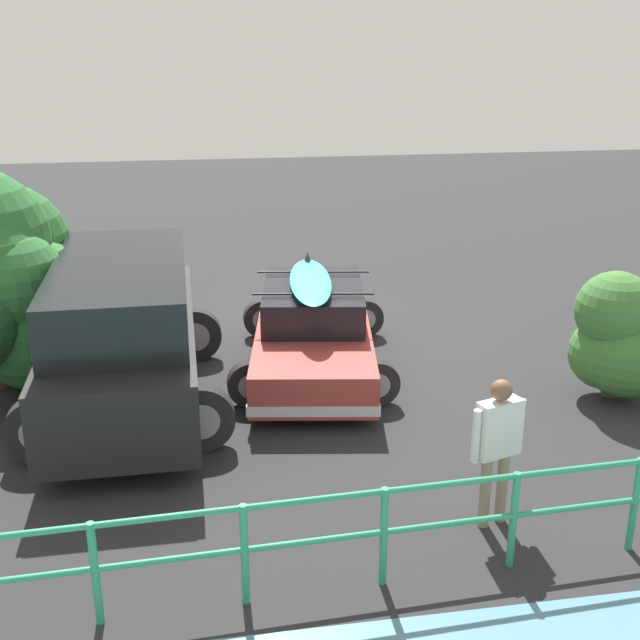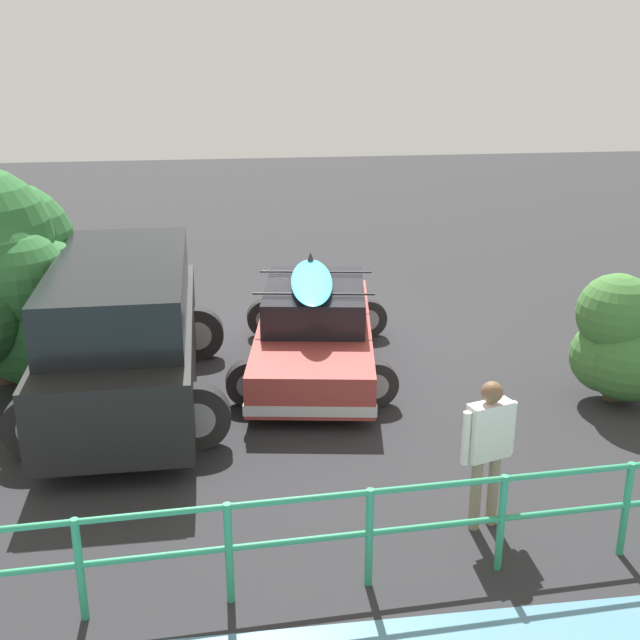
{
  "view_description": "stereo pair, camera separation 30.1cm",
  "coord_description": "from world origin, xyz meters",
  "px_view_note": "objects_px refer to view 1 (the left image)",
  "views": [
    {
      "loc": [
        1.58,
        11.49,
        4.61
      ],
      "look_at": [
        -0.13,
        1.16,
        0.95
      ],
      "focal_mm": 45.0,
      "sensor_mm": 36.0,
      "label": 1
    },
    {
      "loc": [
        1.28,
        11.54,
        4.61
      ],
      "look_at": [
        -0.13,
        1.16,
        0.95
      ],
      "focal_mm": 45.0,
      "sensor_mm": 36.0,
      "label": 2
    }
  ],
  "objects_px": {
    "person_bystander": "(498,439)",
    "bush_near_left": "(624,336)",
    "sedan_car": "(313,329)",
    "suv_car": "(125,333)"
  },
  "relations": [
    {
      "from": "sedan_car",
      "to": "person_bystander",
      "type": "xyz_separation_m",
      "value": [
        -1.13,
        4.38,
        0.35
      ]
    },
    {
      "from": "suv_car",
      "to": "bush_near_left",
      "type": "height_order",
      "value": "suv_car"
    },
    {
      "from": "sedan_car",
      "to": "bush_near_left",
      "type": "relative_size",
      "value": 2.53
    },
    {
      "from": "person_bystander",
      "to": "bush_near_left",
      "type": "relative_size",
      "value": 0.88
    },
    {
      "from": "person_bystander",
      "to": "bush_near_left",
      "type": "xyz_separation_m",
      "value": [
        -2.76,
        -2.56,
        -0.03
      ]
    },
    {
      "from": "sedan_car",
      "to": "person_bystander",
      "type": "distance_m",
      "value": 4.53
    },
    {
      "from": "suv_car",
      "to": "person_bystander",
      "type": "relative_size",
      "value": 3.17
    },
    {
      "from": "person_bystander",
      "to": "sedan_car",
      "type": "bearing_deg",
      "value": -75.53
    },
    {
      "from": "person_bystander",
      "to": "bush_near_left",
      "type": "bearing_deg",
      "value": -137.14
    },
    {
      "from": "suv_car",
      "to": "person_bystander",
      "type": "xyz_separation_m",
      "value": [
        -3.76,
        3.49,
        -0.07
      ]
    }
  ]
}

